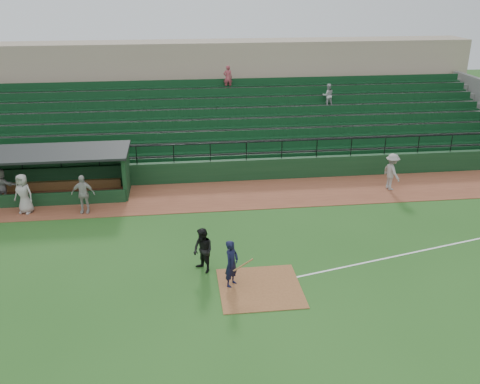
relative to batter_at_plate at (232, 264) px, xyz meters
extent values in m
plane|color=#214F19|center=(1.01, 0.67, -0.92)|extent=(90.00, 90.00, 0.00)
cube|color=brown|center=(1.01, 8.67, -0.90)|extent=(40.00, 4.00, 0.03)
cube|color=brown|center=(1.01, -0.33, -0.90)|extent=(3.00, 3.00, 0.03)
cube|color=white|center=(9.01, 1.87, -0.91)|extent=(17.49, 4.44, 0.01)
cube|color=black|center=(1.01, 10.87, -0.32)|extent=(36.00, 0.35, 1.20)
cylinder|color=black|center=(1.01, 10.87, 1.28)|extent=(36.00, 0.06, 0.06)
cube|color=slate|center=(1.01, 15.77, 0.88)|extent=(36.00, 9.00, 3.60)
cube|color=#0E3419|center=(1.01, 15.27, 1.33)|extent=(34.56, 8.00, 4.05)
cube|color=gray|center=(1.01, 22.27, 2.28)|extent=(38.00, 3.00, 6.40)
cube|color=slate|center=(1.01, 20.27, 2.78)|extent=(36.00, 2.00, 0.20)
imported|color=#B4B4B4|center=(8.16, 16.57, 2.55)|extent=(0.74, 0.58, 1.53)
imported|color=#A13B46|center=(1.79, 18.57, 3.49)|extent=(0.59, 0.39, 1.62)
cube|color=black|center=(-8.74, 11.07, 0.23)|extent=(8.50, 0.20, 2.30)
cube|color=black|center=(-4.49, 9.77, 0.23)|extent=(0.20, 2.60, 2.30)
cube|color=black|center=(-8.74, 9.77, 1.44)|extent=(8.90, 3.20, 0.12)
cube|color=olive|center=(-8.74, 10.67, -0.67)|extent=(7.65, 0.40, 0.50)
cube|color=black|center=(-8.74, 8.42, -0.57)|extent=(8.50, 0.12, 0.70)
imported|color=black|center=(0.00, 0.00, 0.00)|extent=(0.75, 0.80, 1.84)
cylinder|color=olive|center=(0.40, -0.20, 0.03)|extent=(0.79, 0.34, 0.35)
imported|color=black|center=(-0.98, 1.16, -0.02)|extent=(1.05, 1.10, 1.80)
imported|color=gray|center=(9.50, 8.45, 0.10)|extent=(0.99, 1.40, 1.98)
imported|color=#AAA59F|center=(-6.38, 7.37, 0.07)|extent=(1.14, 0.54, 1.91)
imported|color=#A29D98|center=(-9.19, 7.68, 0.09)|extent=(1.12, 0.93, 1.97)
imported|color=#A39D98|center=(-10.69, 9.38, -0.03)|extent=(1.62, 1.23, 1.71)
camera|label=1|loc=(-1.77, -16.73, 9.67)|focal=39.46mm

